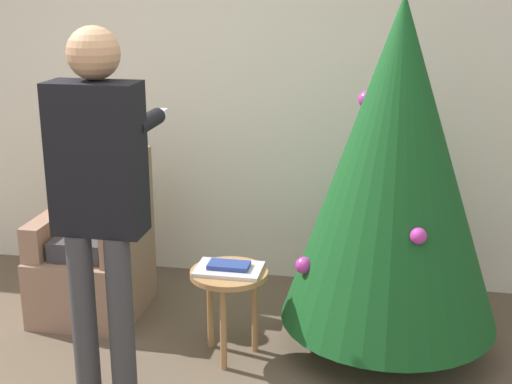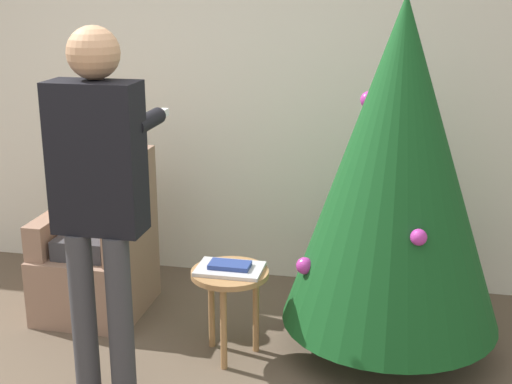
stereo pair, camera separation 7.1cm
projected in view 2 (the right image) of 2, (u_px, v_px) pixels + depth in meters
wall_back at (223, 80)px, 4.69m from camera, size 8.00×0.06×2.70m
christmas_tree at (397, 166)px, 3.68m from camera, size 1.17×1.17×1.93m
armchair at (98, 255)px, 4.41m from camera, size 0.61×0.65×1.00m
person_seated at (92, 207)px, 4.29m from camera, size 0.36×0.46×1.23m
person_standing at (98, 186)px, 3.23m from camera, size 0.43×0.57×1.80m
side_stool at (230, 284)px, 3.81m from camera, size 0.42×0.42×0.50m
laptop at (230, 269)px, 3.79m from camera, size 0.35×0.24×0.02m
book at (230, 265)px, 3.78m from camera, size 0.22×0.12×0.02m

